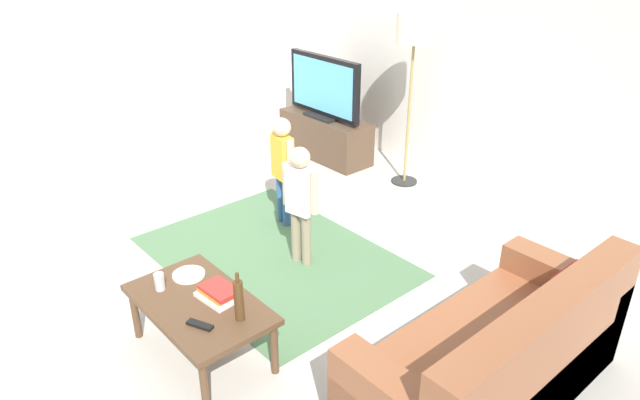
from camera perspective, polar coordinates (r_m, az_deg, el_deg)
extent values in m
plane|color=#B2ADA3|center=(4.45, -5.91, -9.80)|extent=(7.80, 7.80, 0.00)
cube|color=silver|center=(5.97, 18.09, 12.86)|extent=(6.00, 0.12, 2.70)
cube|color=silver|center=(6.44, -22.75, 13.05)|extent=(0.12, 6.00, 2.70)
cube|color=#4C724C|center=(4.95, -4.55, -5.55)|extent=(2.20, 1.60, 0.01)
cube|color=#4C3828|center=(6.90, 0.53, 6.29)|extent=(1.20, 0.44, 0.50)
cube|color=black|center=(6.92, 0.22, 5.03)|extent=(1.10, 0.32, 0.03)
cube|color=black|center=(6.80, 0.42, 8.35)|extent=(0.44, 0.28, 0.03)
cube|color=black|center=(6.70, 0.43, 11.24)|extent=(1.10, 0.07, 0.68)
cube|color=#59B2D8|center=(6.67, 0.18, 11.19)|extent=(1.00, 0.01, 0.58)
cube|color=brown|center=(3.69, 16.02, -15.62)|extent=(0.80, 1.80, 0.42)
cube|color=brown|center=(3.45, 20.72, -15.07)|extent=(0.20, 1.80, 0.86)
cube|color=brown|center=(4.21, 22.37, -9.27)|extent=(0.80, 0.20, 0.60)
cube|color=#B22823|center=(3.83, 23.21, -8.54)|extent=(0.10, 0.32, 0.32)
cylinder|color=#262626|center=(6.36, 8.32, 1.87)|extent=(0.28, 0.28, 0.02)
cylinder|color=#99844C|center=(6.09, 8.78, 8.30)|extent=(0.03, 0.03, 1.50)
cylinder|color=silver|center=(5.88, 9.38, 16.47)|extent=(0.36, 0.36, 0.28)
cylinder|color=#33598C|center=(5.41, -3.89, 0.17)|extent=(0.08, 0.08, 0.47)
cylinder|color=#33598C|center=(5.32, -3.31, -0.28)|extent=(0.08, 0.08, 0.47)
cube|color=gold|center=(5.19, -3.74, 4.25)|extent=(0.24, 0.16, 0.40)
sphere|color=beige|center=(5.09, -3.83, 7.21)|extent=(0.17, 0.17, 0.17)
cylinder|color=beige|center=(5.30, -4.49, 4.93)|extent=(0.06, 0.06, 0.36)
cylinder|color=beige|center=(5.06, -2.96, 3.95)|extent=(0.06, 0.06, 0.36)
cylinder|color=gray|center=(4.79, -2.41, -3.54)|extent=(0.08, 0.08, 0.46)
cylinder|color=gray|center=(4.72, -1.37, -3.95)|extent=(0.08, 0.08, 0.46)
cube|color=white|center=(4.55, -1.97, 0.95)|extent=(0.24, 0.16, 0.40)
sphere|color=beige|center=(4.44, -2.03, 4.23)|extent=(0.17, 0.17, 0.17)
cylinder|color=beige|center=(4.63, -3.34, 1.62)|extent=(0.06, 0.06, 0.36)
cylinder|color=beige|center=(4.47, -0.56, 0.71)|extent=(0.06, 0.06, 0.36)
cube|color=#513823|center=(3.79, -11.89, -10.04)|extent=(1.00, 0.60, 0.04)
cylinder|color=#513823|center=(4.17, -17.80, -10.66)|extent=(0.05, 0.05, 0.38)
cylinder|color=#513823|center=(3.53, -11.34, -17.70)|extent=(0.05, 0.05, 0.38)
cylinder|color=#513823|center=(4.33, -11.80, -8.31)|extent=(0.05, 0.05, 0.38)
cylinder|color=#513823|center=(3.72, -4.53, -14.43)|extent=(0.05, 0.05, 0.38)
cube|color=white|center=(3.78, -10.06, -9.36)|extent=(0.28, 0.22, 0.03)
cube|color=orange|center=(3.77, -10.02, -8.93)|extent=(0.24, 0.18, 0.03)
cube|color=red|center=(3.75, -9.93, -8.71)|extent=(0.26, 0.18, 0.02)
cylinder|color=#4C3319|center=(3.51, -8.02, -9.84)|extent=(0.06, 0.06, 0.27)
cylinder|color=#4C3319|center=(3.42, -8.19, -7.62)|extent=(0.02, 0.02, 0.06)
cube|color=black|center=(3.57, -11.80, -12.00)|extent=(0.17, 0.11, 0.02)
cylinder|color=silver|center=(3.92, -15.61, -7.79)|extent=(0.07, 0.07, 0.12)
cylinder|color=white|center=(4.04, -12.86, -7.21)|extent=(0.22, 0.22, 0.02)
cube|color=silver|center=(4.01, -12.74, -7.21)|extent=(0.11, 0.12, 0.01)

